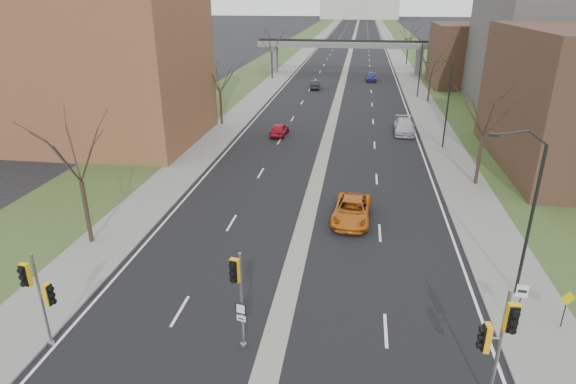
% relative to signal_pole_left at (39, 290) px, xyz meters
% --- Properties ---
extents(ground, '(700.00, 700.00, 0.00)m').
position_rel_signal_pole_left_xyz_m(ground, '(9.66, 1.38, -3.03)').
color(ground, black).
rests_on(ground, ground).
extents(road_surface, '(20.00, 600.00, 0.01)m').
position_rel_signal_pole_left_xyz_m(road_surface, '(9.66, 151.38, -3.03)').
color(road_surface, black).
rests_on(road_surface, ground).
extents(median_strip, '(1.20, 600.00, 0.02)m').
position_rel_signal_pole_left_xyz_m(median_strip, '(9.66, 151.38, -3.03)').
color(median_strip, gray).
rests_on(median_strip, ground).
extents(sidewalk_right, '(4.00, 600.00, 0.12)m').
position_rel_signal_pole_left_xyz_m(sidewalk_right, '(21.66, 151.38, -2.97)').
color(sidewalk_right, gray).
rests_on(sidewalk_right, ground).
extents(sidewalk_left, '(4.00, 600.00, 0.12)m').
position_rel_signal_pole_left_xyz_m(sidewalk_left, '(-2.34, 151.38, -2.97)').
color(sidewalk_left, gray).
rests_on(sidewalk_left, ground).
extents(grass_verge_right, '(8.00, 600.00, 0.10)m').
position_rel_signal_pole_left_xyz_m(grass_verge_right, '(27.66, 151.38, -2.98)').
color(grass_verge_right, '#324620').
rests_on(grass_verge_right, ground).
extents(grass_verge_left, '(8.00, 600.00, 0.10)m').
position_rel_signal_pole_left_xyz_m(grass_verge_left, '(-8.34, 151.38, -2.98)').
color(grass_verge_left, '#324620').
rests_on(grass_verge_left, ground).
extents(apartment_building, '(25.00, 16.00, 22.00)m').
position_rel_signal_pole_left_xyz_m(apartment_building, '(-16.34, 31.38, 7.97)').
color(apartment_building, brown).
rests_on(apartment_building, ground).
extents(commercial_block_mid, '(18.00, 22.00, 15.00)m').
position_rel_signal_pole_left_xyz_m(commercial_block_mid, '(37.66, 53.38, 4.47)').
color(commercial_block_mid, '#4E4C48').
rests_on(commercial_block_mid, ground).
extents(commercial_block_far, '(14.00, 14.00, 10.00)m').
position_rel_signal_pole_left_xyz_m(commercial_block_far, '(31.66, 71.38, 1.97)').
color(commercial_block_far, '#483221').
rests_on(commercial_block_far, ground).
extents(pedestrian_bridge, '(34.00, 3.00, 6.45)m').
position_rel_signal_pole_left_xyz_m(pedestrian_bridge, '(9.66, 81.38, 1.81)').
color(pedestrian_bridge, slate).
rests_on(pedestrian_bridge, ground).
extents(streetlight_near, '(2.61, 0.20, 8.70)m').
position_rel_signal_pole_left_xyz_m(streetlight_near, '(20.65, 7.38, 3.92)').
color(streetlight_near, black).
rests_on(streetlight_near, sidewalk_right).
extents(streetlight_mid, '(2.61, 0.20, 8.70)m').
position_rel_signal_pole_left_xyz_m(streetlight_mid, '(20.65, 33.38, 3.92)').
color(streetlight_mid, black).
rests_on(streetlight_mid, sidewalk_right).
extents(streetlight_far, '(2.61, 0.20, 8.70)m').
position_rel_signal_pole_left_xyz_m(streetlight_far, '(20.65, 59.38, 3.92)').
color(streetlight_far, black).
rests_on(streetlight_far, sidewalk_right).
extents(tree_left_a, '(7.20, 7.20, 9.40)m').
position_rel_signal_pole_left_xyz_m(tree_left_a, '(-3.34, 9.38, 3.60)').
color(tree_left_a, '#382B21').
rests_on(tree_left_a, sidewalk_left).
extents(tree_left_b, '(6.75, 6.75, 8.81)m').
position_rel_signal_pole_left_xyz_m(tree_left_b, '(-3.34, 39.38, 3.19)').
color(tree_left_b, '#382B21').
rests_on(tree_left_b, sidewalk_left).
extents(tree_left_c, '(7.65, 7.65, 9.99)m').
position_rel_signal_pole_left_xyz_m(tree_left_c, '(-3.34, 73.38, 4.01)').
color(tree_left_c, '#382B21').
rests_on(tree_left_c, sidewalk_left).
extents(tree_right_a, '(7.20, 7.20, 9.40)m').
position_rel_signal_pole_left_xyz_m(tree_right_a, '(22.66, 23.38, 3.60)').
color(tree_right_a, '#382B21').
rests_on(tree_right_a, sidewalk_right).
extents(tree_right_b, '(6.30, 6.30, 8.22)m').
position_rel_signal_pole_left_xyz_m(tree_right_b, '(22.66, 56.38, 2.78)').
color(tree_right_b, '#382B21').
rests_on(tree_right_b, sidewalk_right).
extents(tree_right_c, '(7.65, 7.65, 9.99)m').
position_rel_signal_pole_left_xyz_m(tree_right_c, '(22.66, 96.38, 4.01)').
color(tree_right_c, '#382B21').
rests_on(tree_right_c, sidewalk_right).
extents(signal_pole_left, '(0.92, 0.79, 4.64)m').
position_rel_signal_pole_left_xyz_m(signal_pole_left, '(0.00, 0.00, 0.00)').
color(signal_pole_left, gray).
rests_on(signal_pole_left, ground).
extents(signal_pole_median, '(0.60, 0.79, 4.75)m').
position_rel_signal_pole_left_xyz_m(signal_pole_median, '(8.30, 1.09, 0.27)').
color(signal_pole_median, gray).
rests_on(signal_pole_median, ground).
extents(signal_pole_right, '(0.94, 0.88, 5.08)m').
position_rel_signal_pole_left_xyz_m(signal_pole_right, '(18.19, -0.54, 0.29)').
color(signal_pole_right, gray).
rests_on(signal_pole_right, ground).
extents(speed_limit_sign, '(0.52, 0.07, 2.40)m').
position_rel_signal_pole_left_xyz_m(speed_limit_sign, '(20.55, 4.28, -1.27)').
color(speed_limit_sign, black).
rests_on(speed_limit_sign, sidewalk_right).
extents(warning_sign, '(0.74, 0.23, 1.95)m').
position_rel_signal_pole_left_xyz_m(warning_sign, '(22.75, 4.76, -1.65)').
color(warning_sign, black).
rests_on(warning_sign, sidewalk_right).
extents(car_left_near, '(1.81, 4.10, 1.37)m').
position_rel_signal_pole_left_xyz_m(car_left_near, '(4.27, 35.78, -2.35)').
color(car_left_near, '#A31221').
rests_on(car_left_near, ground).
extents(car_left_far, '(1.55, 4.13, 1.35)m').
position_rel_signal_pole_left_xyz_m(car_left_far, '(5.50, 64.56, -2.36)').
color(car_left_far, black).
rests_on(car_left_far, ground).
extents(car_right_near, '(2.83, 5.55, 1.50)m').
position_rel_signal_pole_left_xyz_m(car_right_near, '(12.76, 15.08, -2.28)').
color(car_right_near, '#C15E14').
rests_on(car_right_near, ground).
extents(car_right_mid, '(2.31, 5.44, 1.56)m').
position_rel_signal_pole_left_xyz_m(car_right_mid, '(17.99, 38.63, -2.25)').
color(car_right_mid, '#B0B2B8').
rests_on(car_right_mid, ground).
extents(car_right_far, '(1.85, 4.50, 1.53)m').
position_rel_signal_pole_left_xyz_m(car_right_far, '(14.71, 73.74, -2.27)').
color(car_right_far, navy).
rests_on(car_right_far, ground).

